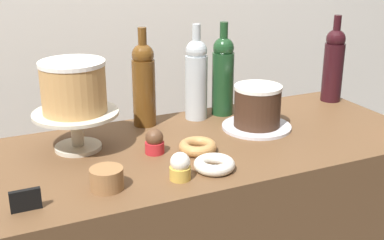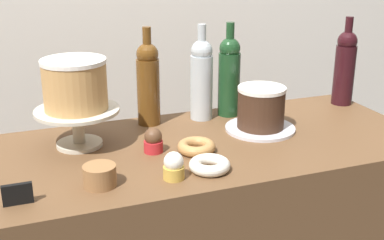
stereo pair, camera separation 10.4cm
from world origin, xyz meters
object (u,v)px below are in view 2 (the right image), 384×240
object	(u,v)px
cookie_stack	(100,176)
white_layer_cake	(75,84)
chocolate_round_cake	(261,107)
cupcake_chocolate	(153,141)
wine_bottle_dark_red	(345,66)
cake_stand_pedestal	(78,120)
wine_bottle_green	(229,75)
price_sign_chalkboard	(18,194)
donut_sugar	(210,165)
cupcake_vanilla	(174,166)
wine_bottle_clear	(202,78)
wine_bottle_amber	(148,82)
donut_maple	(196,147)

from	to	relation	value
cookie_stack	white_layer_cake	bearing A→B (deg)	91.67
chocolate_round_cake	cupcake_chocolate	xyz separation A→B (m)	(-0.38, -0.05, -0.04)
chocolate_round_cake	wine_bottle_dark_red	world-z (taller)	wine_bottle_dark_red
cake_stand_pedestal	cookie_stack	xyz separation A→B (m)	(0.01, -0.28, -0.05)
wine_bottle_dark_red	wine_bottle_green	world-z (taller)	same
cookie_stack	price_sign_chalkboard	world-z (taller)	cookie_stack
wine_bottle_dark_red	donut_sugar	bearing A→B (deg)	-151.66
wine_bottle_green	cupcake_vanilla	world-z (taller)	wine_bottle_green
wine_bottle_clear	donut_sugar	size ratio (longest dim) A/B	2.91
wine_bottle_amber	price_sign_chalkboard	world-z (taller)	wine_bottle_amber
cake_stand_pedestal	cupcake_chocolate	xyz separation A→B (m)	(0.20, -0.12, -0.05)
price_sign_chalkboard	cupcake_vanilla	bearing A→B (deg)	0.11
wine_bottle_amber	wine_bottle_green	size ratio (longest dim) A/B	1.00
wine_bottle_amber	wine_bottle_green	bearing A→B (deg)	-1.58
white_layer_cake	wine_bottle_clear	xyz separation A→B (m)	(0.43, 0.10, -0.05)
white_layer_cake	donut_sugar	world-z (taller)	white_layer_cake
wine_bottle_dark_red	donut_maple	bearing A→B (deg)	-160.39
white_layer_cake	wine_bottle_dark_red	size ratio (longest dim) A/B	0.58
cupcake_chocolate	wine_bottle_green	bearing A→B (deg)	33.89
cupcake_chocolate	wine_bottle_amber	bearing A→B (deg)	76.94
donut_sugar	donut_maple	distance (m)	0.13
cupcake_chocolate	donut_sugar	xyz separation A→B (m)	(0.11, -0.18, -0.02)
wine_bottle_clear	donut_maple	bearing A→B (deg)	-114.19
cake_stand_pedestal	wine_bottle_clear	distance (m)	0.45
cake_stand_pedestal	cupcake_chocolate	size ratio (longest dim) A/B	3.36
white_layer_cake	price_sign_chalkboard	bearing A→B (deg)	-121.42
wine_bottle_dark_red	wine_bottle_clear	xyz separation A→B (m)	(-0.56, 0.03, 0.00)
wine_bottle_dark_red	cookie_stack	world-z (taller)	wine_bottle_dark_red
cupcake_vanilla	donut_maple	size ratio (longest dim) A/B	0.66
cupcake_vanilla	donut_sugar	world-z (taller)	cupcake_vanilla
cupcake_vanilla	cookie_stack	size ratio (longest dim) A/B	0.88
white_layer_cake	wine_bottle_clear	world-z (taller)	wine_bottle_clear
white_layer_cake	chocolate_round_cake	bearing A→B (deg)	-6.95
wine_bottle_dark_red	cupcake_chocolate	size ratio (longest dim) A/B	4.38
cupcake_vanilla	price_sign_chalkboard	size ratio (longest dim) A/B	1.06
donut_sugar	price_sign_chalkboard	xyz separation A→B (m)	(-0.49, -0.01, 0.01)
chocolate_round_cake	cupcake_vanilla	world-z (taller)	chocolate_round_cake
price_sign_chalkboard	wine_bottle_amber	bearing A→B (deg)	44.07
cookie_stack	chocolate_round_cake	bearing A→B (deg)	20.76
wine_bottle_green	wine_bottle_dark_red	bearing A→B (deg)	-4.20
cupcake_chocolate	price_sign_chalkboard	xyz separation A→B (m)	(-0.39, -0.19, -0.01)
wine_bottle_dark_red	cupcake_chocolate	world-z (taller)	wine_bottle_dark_red
donut_sugar	cookie_stack	world-z (taller)	cookie_stack
cookie_stack	cupcake_vanilla	bearing A→B (deg)	-8.11
cake_stand_pedestal	price_sign_chalkboard	world-z (taller)	cake_stand_pedestal
white_layer_cake	wine_bottle_amber	size ratio (longest dim) A/B	0.58
wine_bottle_dark_red	donut_sugar	world-z (taller)	wine_bottle_dark_red
chocolate_round_cake	wine_bottle_clear	size ratio (longest dim) A/B	0.47
cupcake_chocolate	donut_sugar	size ratio (longest dim) A/B	0.66
white_layer_cake	cake_stand_pedestal	bearing A→B (deg)	-90.00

